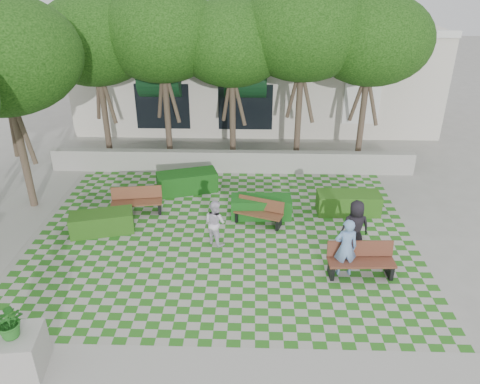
{
  "coord_description": "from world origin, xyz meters",
  "views": [
    {
      "loc": [
        0.9,
        -11.68,
        8.02
      ],
      "look_at": [
        0.5,
        1.5,
        1.4
      ],
      "focal_mm": 35.0,
      "sensor_mm": 36.0,
      "label": 1
    }
  ],
  "objects_px": {
    "person_white": "(215,222)",
    "planter_front": "(16,345)",
    "hedge_midright": "(261,207)",
    "hedge_midleft": "(187,182)",
    "person_blue": "(346,247)",
    "person_dark": "(355,227)",
    "hedge_east": "(348,203)",
    "bench_mid": "(259,212)",
    "hedge_west": "(102,223)",
    "bench_east": "(361,260)",
    "bench_west": "(137,201)"
  },
  "relations": [
    {
      "from": "hedge_east",
      "to": "planter_front",
      "type": "distance_m",
      "value": 11.02
    },
    {
      "from": "hedge_midleft",
      "to": "planter_front",
      "type": "xyz_separation_m",
      "value": [
        -2.43,
        -8.78,
        0.33
      ]
    },
    {
      "from": "bench_west",
      "to": "planter_front",
      "type": "height_order",
      "value": "planter_front"
    },
    {
      "from": "hedge_midright",
      "to": "bench_mid",
      "type": "bearing_deg",
      "value": -98.22
    },
    {
      "from": "person_blue",
      "to": "hedge_midright",
      "type": "bearing_deg",
      "value": -58.68
    },
    {
      "from": "hedge_midright",
      "to": "hedge_midleft",
      "type": "xyz_separation_m",
      "value": [
        -2.79,
        1.85,
        0.03
      ]
    },
    {
      "from": "bench_mid",
      "to": "hedge_west",
      "type": "bearing_deg",
      "value": -151.53
    },
    {
      "from": "bench_east",
      "to": "person_white",
      "type": "bearing_deg",
      "value": 157.77
    },
    {
      "from": "hedge_west",
      "to": "hedge_midleft",
      "type": "bearing_deg",
      "value": 52.07
    },
    {
      "from": "person_blue",
      "to": "person_dark",
      "type": "bearing_deg",
      "value": -116.76
    },
    {
      "from": "hedge_east",
      "to": "hedge_midleft",
      "type": "height_order",
      "value": "hedge_midleft"
    },
    {
      "from": "bench_mid",
      "to": "hedge_midright",
      "type": "relative_size",
      "value": 0.83
    },
    {
      "from": "hedge_west",
      "to": "bench_east",
      "type": "bearing_deg",
      "value": -14.51
    },
    {
      "from": "bench_east",
      "to": "hedge_midleft",
      "type": "distance_m",
      "value": 7.52
    },
    {
      "from": "hedge_midleft",
      "to": "planter_front",
      "type": "height_order",
      "value": "planter_front"
    },
    {
      "from": "person_blue",
      "to": "person_dark",
      "type": "height_order",
      "value": "person_blue"
    },
    {
      "from": "bench_west",
      "to": "hedge_west",
      "type": "xyz_separation_m",
      "value": [
        -0.84,
        -1.34,
        -0.09
      ]
    },
    {
      "from": "hedge_midleft",
      "to": "person_white",
      "type": "xyz_separation_m",
      "value": [
        1.35,
        -3.57,
        0.35
      ]
    },
    {
      "from": "hedge_midleft",
      "to": "bench_west",
      "type": "bearing_deg",
      "value": -131.88
    },
    {
      "from": "hedge_midright",
      "to": "person_blue",
      "type": "xyz_separation_m",
      "value": [
        2.29,
        -3.22,
        0.52
      ]
    },
    {
      "from": "bench_east",
      "to": "hedge_midleft",
      "type": "relative_size",
      "value": 0.84
    },
    {
      "from": "person_blue",
      "to": "person_white",
      "type": "relative_size",
      "value": 1.19
    },
    {
      "from": "person_white",
      "to": "planter_front",
      "type": "bearing_deg",
      "value": 94.39
    },
    {
      "from": "bench_west",
      "to": "person_dark",
      "type": "xyz_separation_m",
      "value": [
        7.08,
        -2.24,
        0.42
      ]
    },
    {
      "from": "person_dark",
      "to": "person_blue",
      "type": "bearing_deg",
      "value": 63.52
    },
    {
      "from": "bench_mid",
      "to": "hedge_midleft",
      "type": "height_order",
      "value": "bench_mid"
    },
    {
      "from": "person_white",
      "to": "hedge_east",
      "type": "bearing_deg",
      "value": -114.77
    },
    {
      "from": "person_blue",
      "to": "person_white",
      "type": "distance_m",
      "value": 4.02
    },
    {
      "from": "hedge_west",
      "to": "planter_front",
      "type": "relative_size",
      "value": 1.12
    },
    {
      "from": "person_dark",
      "to": "hedge_west",
      "type": "bearing_deg",
      "value": -10.28
    },
    {
      "from": "hedge_midleft",
      "to": "person_white",
      "type": "relative_size",
      "value": 1.51
    },
    {
      "from": "bench_east",
      "to": "person_white",
      "type": "distance_m",
      "value": 4.46
    },
    {
      "from": "bench_mid",
      "to": "hedge_midleft",
      "type": "xyz_separation_m",
      "value": [
        -2.72,
        2.32,
        -0.02
      ]
    },
    {
      "from": "planter_front",
      "to": "person_dark",
      "type": "height_order",
      "value": "planter_front"
    },
    {
      "from": "hedge_midleft",
      "to": "person_blue",
      "type": "xyz_separation_m",
      "value": [
        5.08,
        -5.07,
        0.49
      ]
    },
    {
      "from": "planter_front",
      "to": "person_dark",
      "type": "distance_m",
      "value": 9.34
    },
    {
      "from": "planter_front",
      "to": "person_dark",
      "type": "xyz_separation_m",
      "value": [
        7.99,
        4.84,
        0.14
      ]
    },
    {
      "from": "bench_west",
      "to": "person_blue",
      "type": "xyz_separation_m",
      "value": [
        6.61,
        -3.36,
        0.44
      ]
    },
    {
      "from": "bench_east",
      "to": "person_blue",
      "type": "height_order",
      "value": "person_blue"
    },
    {
      "from": "hedge_midright",
      "to": "person_dark",
      "type": "relative_size",
      "value": 1.2
    },
    {
      "from": "hedge_midright",
      "to": "hedge_midleft",
      "type": "bearing_deg",
      "value": 146.51
    },
    {
      "from": "bench_west",
      "to": "hedge_midright",
      "type": "bearing_deg",
      "value": -10.2
    },
    {
      "from": "bench_east",
      "to": "hedge_east",
      "type": "distance_m",
      "value": 3.6
    },
    {
      "from": "hedge_midleft",
      "to": "hedge_west",
      "type": "bearing_deg",
      "value": -127.93
    },
    {
      "from": "hedge_midright",
      "to": "planter_front",
      "type": "distance_m",
      "value": 8.69
    },
    {
      "from": "person_dark",
      "to": "bench_west",
      "type": "bearing_deg",
      "value": -21.32
    },
    {
      "from": "hedge_east",
      "to": "hedge_midright",
      "type": "height_order",
      "value": "hedge_east"
    },
    {
      "from": "bench_west",
      "to": "hedge_midleft",
      "type": "height_order",
      "value": "bench_west"
    },
    {
      "from": "hedge_midright",
      "to": "hedge_west",
      "type": "relative_size",
      "value": 1.03
    },
    {
      "from": "hedge_west",
      "to": "hedge_east",
      "type": "bearing_deg",
      "value": 10.64
    }
  ]
}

